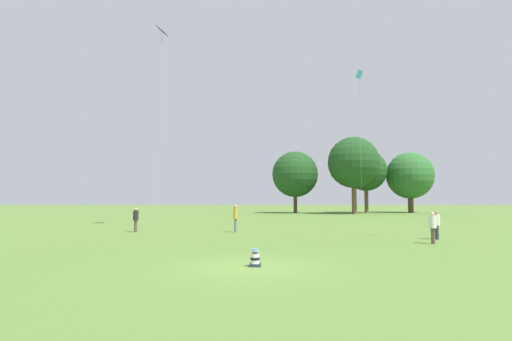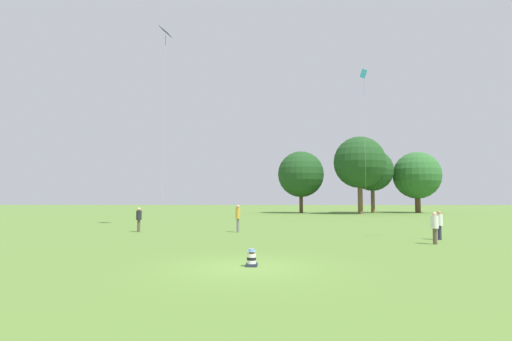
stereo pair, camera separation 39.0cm
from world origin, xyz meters
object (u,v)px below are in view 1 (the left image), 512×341
at_px(distant_tree_0, 295,174).
at_px(distant_tree_1, 410,176).
at_px(person_standing_1, 436,223).
at_px(distant_tree_3, 366,170).
at_px(kite_2, 359,84).
at_px(seated_toddler, 255,259).
at_px(person_standing_0, 433,225).
at_px(person_standing_3, 236,215).
at_px(kite_3, 162,38).
at_px(person_standing_2, 136,218).
at_px(distant_tree_2, 354,163).

height_order(distant_tree_0, distant_tree_1, distant_tree_1).
xyz_separation_m(person_standing_1, distant_tree_0, (-4.60, 42.96, 5.40)).
distance_m(person_standing_1, distant_tree_3, 45.68).
bearing_deg(kite_2, seated_toddler, 69.89).
bearing_deg(person_standing_0, seated_toddler, -161.42).
height_order(person_standing_3, distant_tree_0, distant_tree_0).
xyz_separation_m(person_standing_0, kite_3, (-16.92, 11.82, 14.61)).
bearing_deg(person_standing_0, distant_tree_0, 74.47).
xyz_separation_m(person_standing_1, distant_tree_3, (7.38, 44.66, 6.14)).
bearing_deg(person_standing_2, distant_tree_0, 159.21).
xyz_separation_m(person_standing_1, person_standing_2, (-18.26, 4.51, 0.05)).
relative_size(person_standing_2, distant_tree_2, 0.14).
height_order(distant_tree_1, distant_tree_3, distant_tree_3).
xyz_separation_m(person_standing_0, distant_tree_3, (8.52, 46.91, 6.12)).
relative_size(person_standing_0, distant_tree_1, 0.16).
bearing_deg(seated_toddler, person_standing_2, 124.19).
bearing_deg(distant_tree_2, person_standing_1, -96.05).
xyz_separation_m(person_standing_0, person_standing_3, (-10.36, 6.79, 0.18)).
height_order(person_standing_1, kite_3, kite_3).
relative_size(kite_2, distant_tree_3, 1.34).
distance_m(seated_toddler, person_standing_1, 13.43).
relative_size(person_standing_0, kite_2, 0.11).
bearing_deg(distant_tree_3, kite_3, -125.94).
bearing_deg(kite_2, person_standing_0, 89.92).
relative_size(seated_toddler, distant_tree_2, 0.05).
bearing_deg(distant_tree_3, kite_2, -104.84).
relative_size(seated_toddler, person_standing_0, 0.37).
distance_m(person_standing_2, kite_2, 23.22).
bearing_deg(person_standing_1, person_standing_3, 96.64).
distance_m(person_standing_0, distant_tree_1, 50.45).
xyz_separation_m(seated_toddler, distant_tree_1, (24.74, 54.43, 5.98)).
height_order(person_standing_1, distant_tree_3, distant_tree_3).
xyz_separation_m(kite_2, distant_tree_0, (-3.85, 28.98, -6.59)).
distance_m(kite_3, distant_tree_0, 37.16).
relative_size(person_standing_3, distant_tree_1, 0.18).
distance_m(person_standing_0, kite_3, 25.29).
bearing_deg(seated_toddler, person_standing_0, 40.94).
relative_size(distant_tree_1, distant_tree_2, 0.85).
bearing_deg(person_standing_0, distant_tree_2, 62.81).
height_order(person_standing_1, kite_2, kite_2).
xyz_separation_m(person_standing_2, distant_tree_2, (22.43, 34.81, 6.92)).
distance_m(person_standing_0, distant_tree_3, 48.07).
relative_size(person_standing_0, person_standing_1, 1.01).
bearing_deg(person_standing_3, distant_tree_3, -160.52).
height_order(kite_2, distant_tree_2, kite_2).
bearing_deg(person_standing_1, distant_tree_3, 18.82).
relative_size(kite_3, distant_tree_2, 1.39).
relative_size(person_standing_0, person_standing_2, 0.96).
bearing_deg(person_standing_2, person_standing_0, 67.25).
height_order(person_standing_2, distant_tree_3, distant_tree_3).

